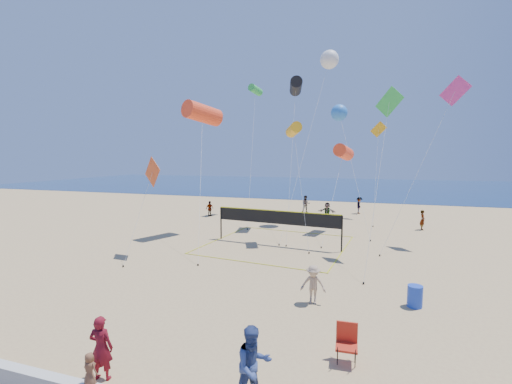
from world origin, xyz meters
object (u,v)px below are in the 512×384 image
(camp_chair, at_px, (347,340))
(trash_barrel, at_px, (415,296))
(woman, at_px, (101,348))
(volleyball_net, at_px, (277,221))

(camp_chair, xyz_separation_m, trash_barrel, (2.38, 4.56, -0.21))
(woman, bearing_deg, volleyball_net, -105.87)
(woman, distance_m, trash_barrel, 11.27)
(woman, height_order, trash_barrel, woman)
(camp_chair, distance_m, trash_barrel, 5.15)
(trash_barrel, distance_m, volleyball_net, 10.78)
(woman, distance_m, camp_chair, 6.76)
(camp_chair, distance_m, volleyball_net, 13.26)
(camp_chair, xyz_separation_m, volleyball_net, (-5.15, 12.19, 0.96))
(woman, xyz_separation_m, trash_barrel, (8.54, 7.33, -0.44))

